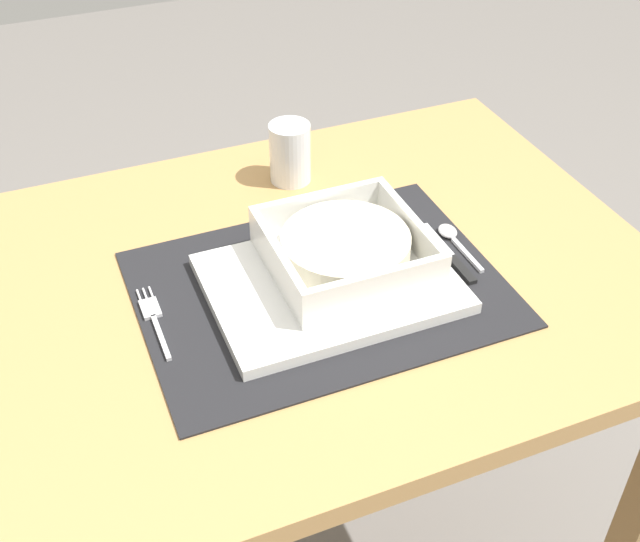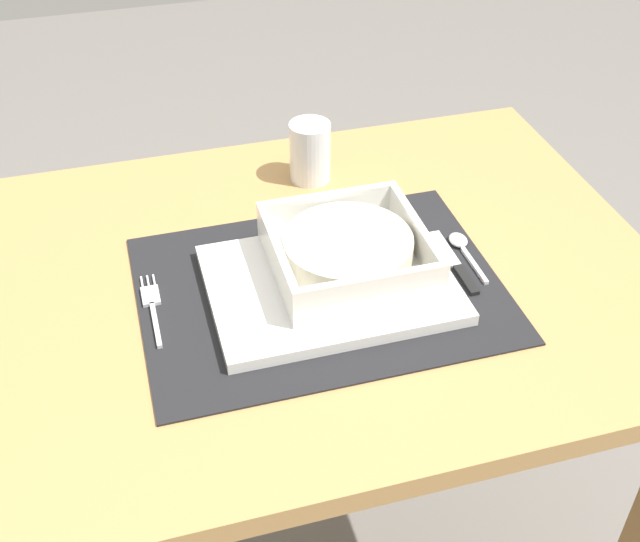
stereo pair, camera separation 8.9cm
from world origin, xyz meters
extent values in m
cube|color=#B2844C|center=(0.00, 0.00, 0.72)|extent=(0.96, 0.69, 0.03)
cube|color=olive|center=(-0.43, 0.30, 0.35)|extent=(0.05, 0.05, 0.71)
cube|color=olive|center=(0.43, 0.30, 0.35)|extent=(0.05, 0.05, 0.71)
cube|color=black|center=(0.02, -0.04, 0.74)|extent=(0.45, 0.34, 0.00)
cube|color=white|center=(0.03, -0.04, 0.75)|extent=(0.30, 0.23, 0.02)
cube|color=white|center=(0.06, -0.03, 0.76)|extent=(0.19, 0.19, 0.01)
cube|color=white|center=(-0.03, -0.03, 0.79)|extent=(0.01, 0.19, 0.04)
cube|color=white|center=(0.15, -0.03, 0.79)|extent=(0.01, 0.19, 0.04)
cube|color=white|center=(0.06, -0.12, 0.79)|extent=(0.17, 0.01, 0.04)
cube|color=white|center=(0.06, 0.06, 0.79)|extent=(0.17, 0.01, 0.04)
cylinder|color=beige|center=(0.06, -0.03, 0.78)|extent=(0.16, 0.16, 0.04)
cube|color=silver|center=(-0.19, -0.06, 0.74)|extent=(0.01, 0.08, 0.00)
cube|color=silver|center=(-0.19, 0.00, 0.74)|extent=(0.02, 0.04, 0.00)
cylinder|color=silver|center=(-0.20, 0.03, 0.74)|extent=(0.00, 0.02, 0.00)
cylinder|color=silver|center=(-0.19, 0.03, 0.74)|extent=(0.00, 0.02, 0.00)
cylinder|color=silver|center=(-0.18, 0.03, 0.74)|extent=(0.00, 0.02, 0.00)
cube|color=silver|center=(0.23, -0.05, 0.74)|extent=(0.01, 0.08, 0.00)
ellipsoid|color=silver|center=(0.23, 0.00, 0.74)|extent=(0.02, 0.03, 0.01)
cube|color=black|center=(0.20, -0.08, 0.74)|extent=(0.01, 0.06, 0.01)
cube|color=silver|center=(0.20, -0.01, 0.74)|extent=(0.01, 0.08, 0.00)
cylinder|color=white|center=(0.08, 0.22, 0.78)|extent=(0.06, 0.06, 0.09)
cylinder|color=#338C3F|center=(0.08, 0.22, 0.76)|extent=(0.05, 0.05, 0.04)
camera|label=1|loc=(-0.28, -0.77, 1.40)|focal=45.35mm
camera|label=2|loc=(-0.19, -0.80, 1.40)|focal=45.35mm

